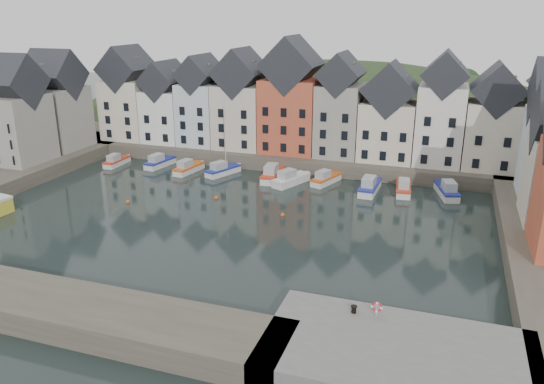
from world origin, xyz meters
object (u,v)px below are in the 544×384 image
at_px(life_ring_post, 377,307).
at_px(boat_d, 222,170).
at_px(mooring_bollard, 354,309).
at_px(boat_a, 116,161).

bearing_deg(life_ring_post, boat_d, 128.33).
bearing_deg(mooring_bollard, boat_a, 142.11).
bearing_deg(life_ring_post, mooring_bollard, 174.80).
relative_size(boat_a, life_ring_post, 4.24).
height_order(mooring_bollard, life_ring_post, life_ring_post).
distance_m(mooring_bollard, life_ring_post, 1.77).
bearing_deg(boat_a, life_ring_post, -37.37).
distance_m(boat_a, life_ring_post, 57.27).
xyz_separation_m(boat_d, mooring_bollard, (26.10, -34.97, 1.56)).
height_order(boat_d, life_ring_post, boat_d).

